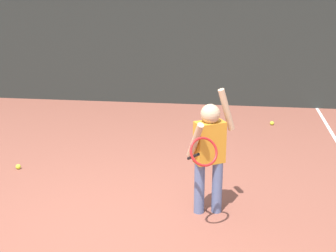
# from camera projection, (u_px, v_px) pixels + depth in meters

# --- Properties ---
(ground_plane) EXTENTS (20.00, 20.00, 0.00)m
(ground_plane) POSITION_uv_depth(u_px,v_px,m) (111.00, 233.00, 4.80)
(ground_plane) COLOR brown
(back_fence_windscreen) EXTENTS (12.31, 0.08, 2.90)m
(back_fence_windscreen) POSITION_uv_depth(u_px,v_px,m) (168.00, 26.00, 8.85)
(back_fence_windscreen) COLOR #282D2B
(back_fence_windscreen) RESTS_ON ground
(fence_post_1) EXTENTS (0.09, 0.09, 3.05)m
(fence_post_1) POSITION_uv_depth(u_px,v_px,m) (169.00, 22.00, 8.88)
(fence_post_1) COLOR slate
(fence_post_1) RESTS_ON ground
(tennis_player) EXTENTS (0.51, 0.82, 1.35)m
(tennis_player) POSITION_uv_depth(u_px,v_px,m) (209.00, 150.00, 4.97)
(tennis_player) COLOR slate
(tennis_player) RESTS_ON ground
(tennis_ball_0) EXTENTS (0.07, 0.07, 0.07)m
(tennis_ball_0) POSITION_uv_depth(u_px,v_px,m) (272.00, 123.00, 8.02)
(tennis_ball_0) COLOR #CCE033
(tennis_ball_0) RESTS_ON ground
(tennis_ball_3) EXTENTS (0.07, 0.07, 0.07)m
(tennis_ball_3) POSITION_uv_depth(u_px,v_px,m) (18.00, 167.00, 6.30)
(tennis_ball_3) COLOR #CCE033
(tennis_ball_3) RESTS_ON ground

